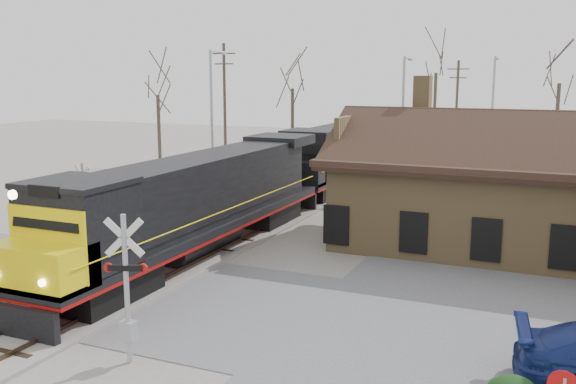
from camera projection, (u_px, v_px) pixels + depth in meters
name	position (u px, v px, depth m)	size (l,w,h in m)	color
ground	(126.00, 290.00, 24.01)	(140.00, 140.00, 0.00)	gray
road	(126.00, 290.00, 24.01)	(60.00, 9.00, 0.03)	#5A5A5F
track_main	(287.00, 211.00, 37.51)	(3.40, 90.00, 0.24)	gray
track_siding	(220.00, 205.00, 39.29)	(3.40, 90.00, 0.24)	gray
depot	(498.00, 196.00, 29.66)	(15.20, 9.31, 7.90)	#967A4D
locomotive_lead	(191.00, 204.00, 27.75)	(3.09, 20.71, 4.60)	black
locomotive_trailing	(346.00, 152.00, 46.66)	(3.09, 20.71, 4.35)	black
crossbuck_near	(127.00, 295.00, 17.63)	(1.17, 0.50, 4.26)	#A5A8AD
crossbuck_far	(84.00, 207.00, 29.90)	(1.12, 0.30, 3.94)	#A5A8AD
streetlight_a	(213.00, 117.00, 40.58)	(0.25, 2.04, 9.47)	#A5A8AD
streetlight_b	(403.00, 120.00, 41.29)	(0.25, 2.04, 9.10)	#A5A8AD
streetlight_c	(492.00, 111.00, 49.18)	(0.25, 2.04, 9.32)	#A5A8AD
utility_pole_a	(225.00, 107.00, 51.00)	(2.00, 0.24, 10.37)	#382D23
utility_pole_b	(456.00, 108.00, 60.01)	(2.00, 0.24, 9.24)	#382D23
tree_a	(157.00, 84.00, 56.43)	(4.11, 4.11, 10.06)	#382D23
tree_b	(293.00, 76.00, 57.59)	(4.47, 4.47, 10.96)	#382D23
tree_c	(437.00, 59.00, 62.79)	(5.40, 5.40, 13.24)	#382D23
tree_d	(560.00, 69.00, 54.21)	(4.81, 4.81, 11.78)	#382D23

